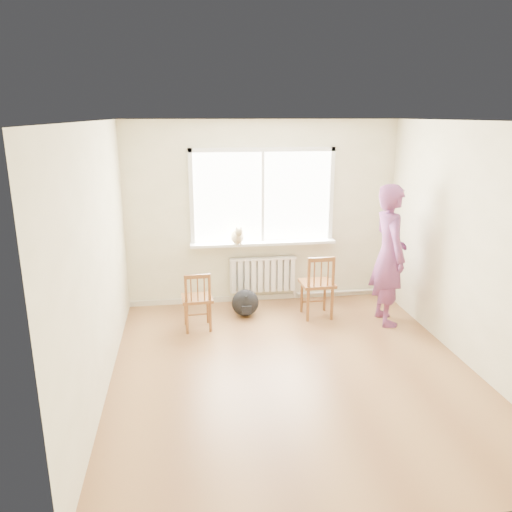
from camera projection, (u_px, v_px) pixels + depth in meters
name	position (u px, v px, depth m)	size (l,w,h in m)	color
floor	(293.00, 370.00, 5.59)	(4.50, 4.50, 0.00)	#96673D
ceiling	(299.00, 121.00, 4.85)	(4.50, 4.50, 0.00)	white
back_wall	(262.00, 214.00, 7.36)	(4.00, 0.01, 2.70)	beige
window	(263.00, 193.00, 7.25)	(2.12, 0.05, 1.42)	white
windowsill	(263.00, 243.00, 7.37)	(2.15, 0.22, 0.04)	white
radiator	(263.00, 274.00, 7.52)	(1.00, 0.12, 0.55)	white
heating_pipe	(341.00, 292.00, 7.83)	(0.04, 0.04, 1.40)	silver
baseboard	(262.00, 297.00, 7.71)	(4.00, 0.03, 0.08)	beige
chair_left	(197.00, 301.00, 6.54)	(0.42, 0.40, 0.80)	brown
chair_right	(318.00, 286.00, 6.93)	(0.46, 0.44, 0.91)	brown
person	(389.00, 255.00, 6.66)	(0.69, 0.46, 1.90)	#D0454A
cat	(237.00, 236.00, 7.20)	(0.21, 0.43, 0.29)	#CAB289
backpack	(245.00, 303.00, 7.06)	(0.38, 0.29, 0.38)	black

